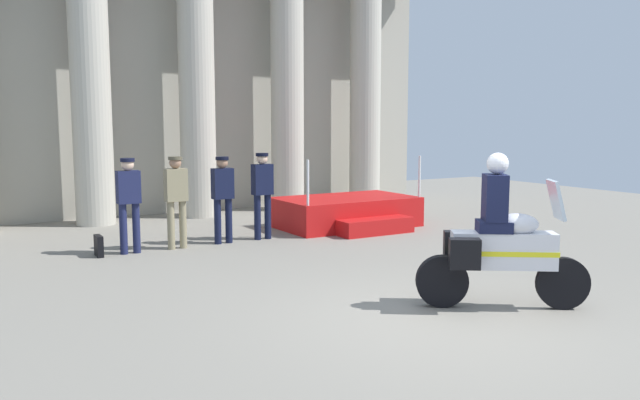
% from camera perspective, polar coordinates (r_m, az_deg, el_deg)
% --- Properties ---
extents(ground_plane, '(28.00, 28.00, 0.00)m').
position_cam_1_polar(ground_plane, '(7.65, 10.64, -10.37)').
color(ground_plane, gray).
extents(colonnade_backdrop, '(16.30, 1.69, 7.19)m').
position_cam_1_polar(colonnade_backdrop, '(15.70, -15.85, 12.25)').
color(colonnade_backdrop, '#A49F91').
rests_on(colonnade_backdrop, ground_plane).
extents(reviewing_stand, '(2.93, 2.26, 1.53)m').
position_cam_1_polar(reviewing_stand, '(13.83, 2.47, -1.14)').
color(reviewing_stand, '#B71414').
rests_on(reviewing_stand, ground_plane).
extents(officer_in_row_0, '(0.38, 0.24, 1.65)m').
position_cam_1_polar(officer_in_row_0, '(11.41, -16.68, 0.21)').
color(officer_in_row_0, '#191E42').
rests_on(officer_in_row_0, ground_plane).
extents(officer_in_row_1, '(0.38, 0.24, 1.65)m').
position_cam_1_polar(officer_in_row_1, '(11.64, -12.70, 0.48)').
color(officer_in_row_1, '#847A5B').
rests_on(officer_in_row_1, ground_plane).
extents(officer_in_row_2, '(0.38, 0.24, 1.62)m').
position_cam_1_polar(officer_in_row_2, '(11.99, -8.67, 0.66)').
color(officer_in_row_2, black).
rests_on(officer_in_row_2, ground_plane).
extents(officer_in_row_3, '(0.38, 0.24, 1.67)m').
position_cam_1_polar(officer_in_row_3, '(12.32, -5.16, 1.02)').
color(officer_in_row_3, black).
rests_on(officer_in_row_3, ground_plane).
extents(motorcycle_with_rider, '(1.79, 1.31, 1.90)m').
position_cam_1_polar(motorcycle_with_rider, '(8.05, 15.53, -3.79)').
color(motorcycle_with_rider, black).
rests_on(motorcycle_with_rider, ground_plane).
extents(briefcase_on_ground, '(0.10, 0.32, 0.36)m').
position_cam_1_polar(briefcase_on_ground, '(11.44, -19.11, -3.89)').
color(briefcase_on_ground, black).
rests_on(briefcase_on_ground, ground_plane).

